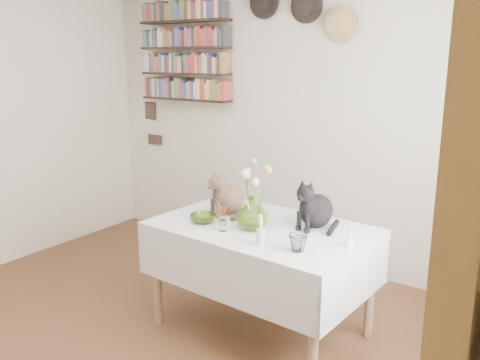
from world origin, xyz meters
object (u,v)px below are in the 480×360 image
Objects in this scene: dining_table at (261,252)px; black_cat at (317,202)px; bookshelf_unit at (185,52)px; tabby_cat at (230,191)px; flower_vase at (252,213)px.

black_cat is (0.29, 0.19, 0.35)m from dining_table.
bookshelf_unit reaches higher than dining_table.
bookshelf_unit reaches higher than tabby_cat.
black_cat is 0.33× the size of bookshelf_unit.
dining_table is at bearing -35.87° from bookshelf_unit.
dining_table is at bearing -134.26° from black_cat.
dining_table is at bearing 77.30° from flower_vase.
dining_table is 4.40× the size of black_cat.
dining_table is 1.43× the size of bookshelf_unit.
tabby_cat is at bearing 161.49° from dining_table.
tabby_cat is at bearing -159.74° from black_cat.
black_cat is 1.53× the size of flower_vase.
dining_table is 0.30m from flower_vase.
flower_vase is (-0.02, -0.08, 0.29)m from dining_table.
bookshelf_unit reaches higher than flower_vase.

